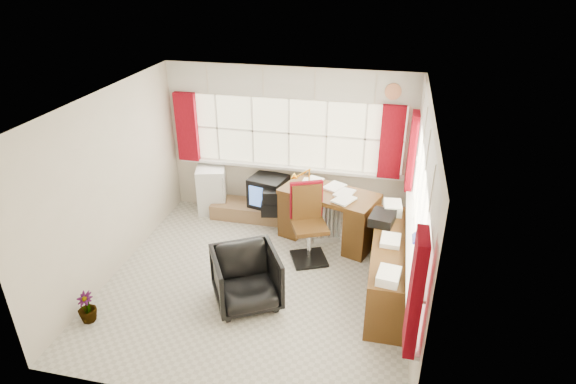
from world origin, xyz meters
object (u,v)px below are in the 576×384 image
(desk, at_px, (328,214))
(credenza, at_px, (390,266))
(office_chair, at_px, (246,278))
(mini_fridge, at_px, (212,190))
(desk_lamp, at_px, (309,175))
(radiator, at_px, (327,227))
(task_chair, at_px, (308,219))
(tv_bench, at_px, (254,211))
(crt_tv, at_px, (268,191))

(desk, bearing_deg, credenza, -48.61)
(office_chair, xyz_separation_m, mini_fridge, (-1.29, 2.22, 0.03))
(desk_lamp, relative_size, radiator, 0.62)
(desk, bearing_deg, task_chair, -114.40)
(desk, relative_size, credenza, 0.79)
(desk, distance_m, office_chair, 1.89)
(tv_bench, bearing_deg, credenza, -33.70)
(desk, distance_m, radiator, 0.21)
(desk, xyz_separation_m, credenza, (0.96, -1.09, -0.07))
(desk_lamp, height_order, crt_tv, desk_lamp)
(desk_lamp, bearing_deg, radiator, 0.28)
(desk_lamp, distance_m, radiator, 0.89)
(office_chair, relative_size, mini_fridge, 1.01)
(desk_lamp, bearing_deg, mini_fridge, 162.87)
(mini_fridge, bearing_deg, tv_bench, -6.03)
(desk, xyz_separation_m, radiator, (-0.01, -0.04, -0.21))
(task_chair, relative_size, crt_tv, 1.76)
(office_chair, height_order, crt_tv, crt_tv)
(mini_fridge, bearing_deg, radiator, -14.79)
(desk, height_order, crt_tv, desk)
(credenza, height_order, tv_bench, credenza)
(office_chair, relative_size, tv_bench, 0.58)
(office_chair, height_order, mini_fridge, mini_fridge)
(office_chair, bearing_deg, crt_tv, 67.83)
(desk, xyz_separation_m, tv_bench, (-1.31, 0.43, -0.33))
(crt_tv, bearing_deg, desk_lamp, -33.17)
(office_chair, height_order, radiator, office_chair)
(office_chair, distance_m, tv_bench, 2.22)
(desk, relative_size, tv_bench, 1.13)
(credenza, bearing_deg, desk_lamp, 140.21)
(desk_lamp, distance_m, office_chair, 1.89)
(desk_lamp, xyz_separation_m, tv_bench, (-1.01, 0.47, -0.96))
(task_chair, distance_m, credenza, 1.35)
(office_chair, bearing_deg, tv_bench, 74.43)
(task_chair, height_order, credenza, task_chair)
(desk_lamp, distance_m, tv_bench, 1.47)
(office_chair, distance_m, credenza, 1.85)
(mini_fridge, bearing_deg, credenza, -27.79)
(office_chair, relative_size, crt_tv, 1.23)
(desk, height_order, radiator, desk)
(credenza, height_order, mini_fridge, credenza)
(desk_lamp, xyz_separation_m, credenza, (1.27, -1.05, -0.70))
(radiator, xyz_separation_m, crt_tv, (-1.05, 0.50, 0.25))
(credenza, distance_m, crt_tv, 2.56)
(radiator, bearing_deg, desk_lamp, -179.72)
(radiator, distance_m, mini_fridge, 2.13)
(desk_lamp, relative_size, tv_bench, 0.27)
(radiator, distance_m, crt_tv, 1.19)
(crt_tv, height_order, mini_fridge, mini_fridge)
(credenza, bearing_deg, crt_tv, 142.56)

